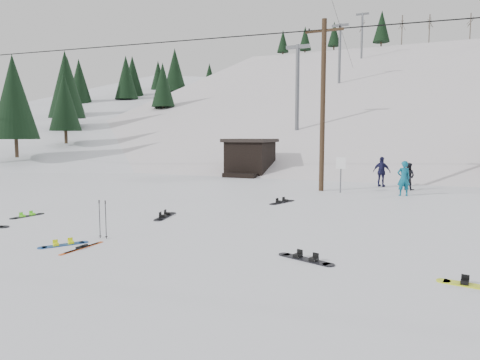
% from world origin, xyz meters
% --- Properties ---
extents(ground, '(200.00, 200.00, 0.00)m').
position_xyz_m(ground, '(0.00, 0.00, 0.00)').
color(ground, silver).
rests_on(ground, ground).
extents(ski_slope, '(60.00, 85.24, 65.97)m').
position_xyz_m(ski_slope, '(0.00, 55.00, -12.00)').
color(ski_slope, silver).
rests_on(ski_slope, ground).
extents(ridge_left, '(47.54, 95.03, 58.38)m').
position_xyz_m(ridge_left, '(-36.00, 48.00, -11.00)').
color(ridge_left, silver).
rests_on(ridge_left, ground).
extents(treeline_left, '(20.00, 64.00, 10.00)m').
position_xyz_m(treeline_left, '(-34.00, 40.00, 0.00)').
color(treeline_left, black).
rests_on(treeline_left, ground).
extents(treeline_crest, '(50.00, 6.00, 10.00)m').
position_xyz_m(treeline_crest, '(0.00, 86.00, 0.00)').
color(treeline_crest, black).
rests_on(treeline_crest, ski_slope).
extents(utility_pole, '(2.00, 0.26, 9.00)m').
position_xyz_m(utility_pole, '(2.00, 14.00, 4.68)').
color(utility_pole, '#3A2819').
rests_on(utility_pole, ground).
extents(trail_sign, '(0.50, 0.09, 1.85)m').
position_xyz_m(trail_sign, '(3.10, 13.58, 1.27)').
color(trail_sign, '#595B60').
rests_on(trail_sign, ground).
extents(lift_hut, '(3.40, 4.10, 2.75)m').
position_xyz_m(lift_hut, '(-5.00, 20.94, 1.36)').
color(lift_hut, black).
rests_on(lift_hut, ground).
extents(lift_tower_near, '(2.20, 0.36, 8.00)m').
position_xyz_m(lift_tower_near, '(-4.00, 30.00, 7.86)').
color(lift_tower_near, '#595B60').
rests_on(lift_tower_near, ski_slope).
extents(lift_tower_mid, '(2.20, 0.36, 8.00)m').
position_xyz_m(lift_tower_mid, '(-4.00, 50.00, 14.36)').
color(lift_tower_mid, '#595B60').
rests_on(lift_tower_mid, ski_slope).
extents(lift_tower_far, '(2.20, 0.36, 8.00)m').
position_xyz_m(lift_tower_far, '(-4.00, 70.00, 20.86)').
color(lift_tower_far, '#595B60').
rests_on(lift_tower_far, ski_slope).
extents(hero_snowboard, '(0.81, 1.14, 0.09)m').
position_xyz_m(hero_snowboard, '(-1.74, -0.30, 0.02)').
color(hero_snowboard, navy).
rests_on(hero_snowboard, ground).
extents(hero_skis, '(0.11, 1.48, 0.08)m').
position_xyz_m(hero_skis, '(-1.04, -0.35, 0.02)').
color(hero_skis, '#C14813').
rests_on(hero_skis, ground).
extents(ski_poles, '(0.30, 0.08, 1.11)m').
position_xyz_m(ski_poles, '(-1.32, 0.77, 0.57)').
color(ski_poles, black).
rests_on(ski_poles, ground).
extents(board_scatter_b, '(0.63, 1.68, 0.12)m').
position_xyz_m(board_scatter_b, '(-1.52, 4.26, 0.03)').
color(board_scatter_b, black).
rests_on(board_scatter_b, ground).
extents(board_scatter_c, '(0.37, 1.34, 0.09)m').
position_xyz_m(board_scatter_c, '(-6.21, 2.31, 0.02)').
color(board_scatter_c, black).
rests_on(board_scatter_c, ground).
extents(board_scatter_d, '(1.47, 0.70, 0.11)m').
position_xyz_m(board_scatter_d, '(4.61, 0.97, 0.03)').
color(board_scatter_d, black).
rests_on(board_scatter_d, ground).
extents(board_scatter_e, '(1.45, 0.47, 0.10)m').
position_xyz_m(board_scatter_e, '(8.15, 0.51, 0.03)').
color(board_scatter_e, '#E5FF1C').
rests_on(board_scatter_e, ground).
extents(board_scatter_f, '(0.72, 1.65, 0.12)m').
position_xyz_m(board_scatter_f, '(1.36, 9.17, 0.03)').
color(board_scatter_f, black).
rests_on(board_scatter_f, ground).
extents(skier_teal, '(0.74, 0.62, 1.73)m').
position_xyz_m(skier_teal, '(6.15, 13.68, 0.86)').
color(skier_teal, '#0B5B75').
rests_on(skier_teal, ground).
extents(skier_dark, '(0.90, 0.83, 1.49)m').
position_xyz_m(skier_dark, '(6.27, 16.28, 0.75)').
color(skier_dark, black).
rests_on(skier_dark, ground).
extents(skier_navy, '(1.10, 0.69, 1.75)m').
position_xyz_m(skier_navy, '(4.80, 17.23, 0.88)').
color(skier_navy, '#171739').
rests_on(skier_navy, ground).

